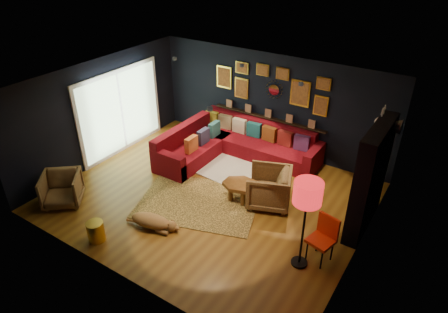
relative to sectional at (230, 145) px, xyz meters
The scene contains 20 objects.
floor 1.94m from the sectional, 71.24° to the right, with size 6.50×6.50×0.00m, color brown.
room_walls 2.29m from the sectional, 71.24° to the right, with size 6.50×6.50×6.50m.
sectional is the anchor object (origin of this frame).
ledge 1.22m from the sectional, 54.82° to the left, with size 3.20×0.12×0.04m, color black.
gallery_wall 1.84m from the sectional, 56.49° to the left, with size 3.15×0.04×1.02m.
sunburst_mirror 1.80m from the sectional, 51.91° to the left, with size 0.47×0.16×0.47m.
fireplace 3.88m from the sectional, 13.77° to the right, with size 0.31×1.60×2.20m.
deer_head 4.15m from the sectional, ahead, with size 0.50×0.28×0.45m.
sliding_door 2.97m from the sectional, 155.08° to the right, with size 0.06×2.80×2.20m.
ceiling_spots 2.53m from the sectional, 58.65° to the right, with size 3.30×2.50×0.06m.
shag_rug 0.60m from the sectional, 85.64° to the right, with size 1.98×1.44×0.03m, color white.
leopard_rug 2.19m from the sectional, 76.17° to the right, with size 2.55×1.82×0.01m, color #DDAC52.
coffee_table 1.97m from the sectional, 51.37° to the right, with size 0.97×0.83×0.41m.
pouf 1.44m from the sectional, 118.52° to the right, with size 0.48×0.48×0.32m, color maroon.
armchair_left 4.20m from the sectional, 117.44° to the right, with size 0.77×0.72×0.79m, color tan.
armchair_right 2.24m from the sectional, 36.13° to the right, with size 0.89×0.83×0.91m, color tan.
gold_stool 4.18m from the sectional, 95.69° to the right, with size 0.33×0.33×0.41m, color gold.
orange_chair 4.07m from the sectional, 33.72° to the right, with size 0.51×0.51×0.90m.
floor_lamp 4.23m from the sectional, 39.98° to the right, with size 0.48×0.48×1.75m.
dog 3.31m from the sectional, 86.49° to the right, with size 1.17×0.58×0.37m, color #A87E47, non-canonical shape.
Camera 1 is at (4.23, -5.94, 5.25)m, focal length 32.00 mm.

